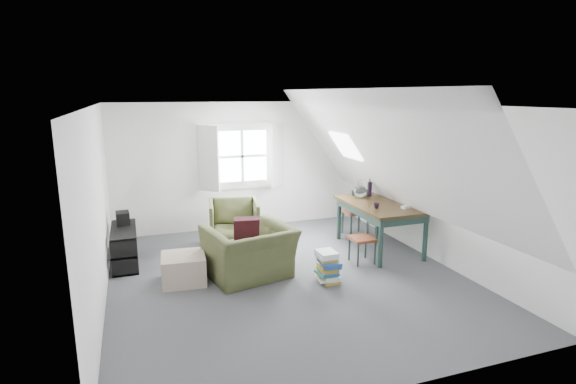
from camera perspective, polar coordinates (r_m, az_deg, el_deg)
name	(u,v)px	position (r m, az deg, el deg)	size (l,w,h in m)	color
floor	(287,277)	(6.75, -0.07, -10.77)	(5.50, 5.50, 0.00)	#4A4A4F
ceiling	(287,105)	(6.21, -0.07, 10.95)	(5.50, 5.50, 0.00)	white
wall_back	(242,166)	(8.96, -5.89, 3.31)	(5.00, 5.00, 0.00)	white
wall_front	(394,262)	(3.98, 13.26, -8.68)	(5.00, 5.00, 0.00)	white
wall_left	(97,210)	(6.04, -23.08, -2.08)	(5.50, 5.50, 0.00)	white
wall_right	(435,183)	(7.55, 18.15, 1.04)	(5.50, 5.50, 0.00)	white
slope_left	(173,164)	(5.95, -14.35, 3.48)	(5.50, 5.50, 0.00)	white
slope_right	(385,153)	(6.93, 12.16, 4.81)	(5.50, 5.50, 0.00)	white
dormer_window	(242,156)	(8.86, -5.80, 4.52)	(1.71, 0.35, 1.30)	white
skylight	(346,146)	(8.06, 7.34, 5.81)	(0.55, 0.75, 0.04)	white
armchair_near	(250,277)	(6.79, -4.87, -10.67)	(1.18, 1.03, 0.77)	#434824
armchair_far	(235,243)	(8.24, -6.78, -6.50)	(0.86, 0.88, 0.80)	#434824
throw_pillow	(246,229)	(6.69, -5.30, -4.71)	(0.37, 0.11, 0.37)	#3B101B
ottoman	(184,269)	(6.69, -13.11, -9.46)	(0.61, 0.61, 0.40)	tan
dining_table	(380,209)	(7.84, 11.59, -2.16)	(0.99, 1.66, 0.83)	#30200D
demijohn	(360,191)	(8.09, 9.13, 0.15)	(0.23, 0.23, 0.32)	silver
vase_twigs	(370,188)	(8.30, 10.33, 0.48)	(0.08, 0.09, 0.64)	black
cup	(376,208)	(7.44, 11.15, -2.07)	(0.09, 0.09, 0.09)	black
paper_box	(405,207)	(7.55, 14.69, -1.87)	(0.13, 0.09, 0.04)	white
dining_chair_far	(356,211)	(8.59, 8.68, -2.39)	(0.44, 0.44, 0.93)	maroon
dining_chair_near	(364,237)	(7.29, 9.65, -5.72)	(0.37, 0.37, 0.79)	maroon
media_shelf	(125,248)	(7.60, -20.02, -6.76)	(0.38, 1.13, 0.58)	black
electronics_box	(123,219)	(7.76, -20.24, -3.19)	(0.20, 0.28, 0.22)	black
magazine_stack	(328,267)	(6.55, 5.09, -9.42)	(0.34, 0.40, 0.45)	#B29933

